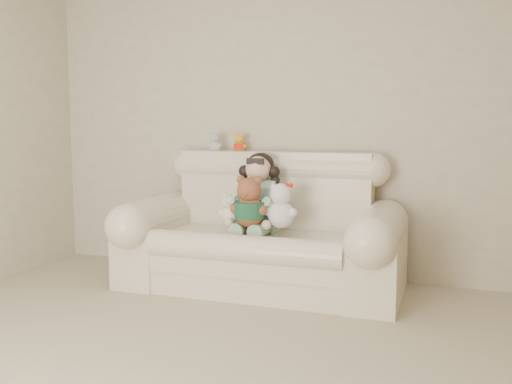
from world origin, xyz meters
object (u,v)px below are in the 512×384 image
object	(u,v)px
sofa	(260,221)
white_cat	(281,201)
cream_teddy	(230,206)
brown_teddy	(250,197)
seated_child	(259,192)

from	to	relation	value
sofa	white_cat	size ratio (longest dim) A/B	5.35
cream_teddy	brown_teddy	bearing A→B (deg)	3.89
white_cat	seated_child	bearing A→B (deg)	138.11
sofa	cream_teddy	bearing A→B (deg)	-152.63
white_cat	cream_teddy	size ratio (longest dim) A/B	1.42
sofa	seated_child	size ratio (longest dim) A/B	3.38
brown_teddy	white_cat	size ratio (longest dim) A/B	1.13
seated_child	white_cat	world-z (taller)	seated_child
cream_teddy	sofa	bearing A→B (deg)	49.47
seated_child	cream_teddy	distance (m)	0.26
sofa	brown_teddy	world-z (taller)	sofa
sofa	cream_teddy	xyz separation A→B (m)	(-0.20, -0.11, 0.12)
white_cat	cream_teddy	world-z (taller)	white_cat
sofa	white_cat	xyz separation A→B (m)	(0.20, -0.11, 0.18)
seated_child	sofa	bearing A→B (deg)	-59.44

